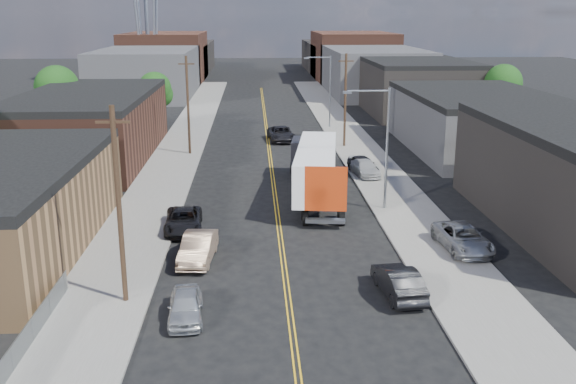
{
  "coord_description": "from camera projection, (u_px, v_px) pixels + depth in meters",
  "views": [
    {
      "loc": [
        -1.65,
        -20.05,
        14.13
      ],
      "look_at": [
        0.62,
        21.32,
        2.5
      ],
      "focal_mm": 40.0,
      "sensor_mm": 36.0,
      "label": 1
    }
  ],
  "objects": [
    {
      "name": "warehouse_brown",
      "position": [
        89.0,
        125.0,
        63.64
      ],
      "size": [
        12.0,
        26.0,
        6.6
      ],
      "color": "#43241A",
      "rests_on": "ground"
    },
    {
      "name": "car_left_a",
      "position": [
        185.0,
        306.0,
        30.45
      ],
      "size": [
        1.88,
        4.11,
        1.37
      ],
      "primitive_type": "imported",
      "rotation": [
        0.0,
        0.0,
        0.07
      ],
      "color": "#B7BBBD",
      "rests_on": "ground"
    },
    {
      "name": "tree_left_far",
      "position": [
        155.0,
        91.0,
        80.82
      ],
      "size": [
        4.35,
        4.2,
        6.97
      ],
      "color": "black",
      "rests_on": "ground"
    },
    {
      "name": "centerline",
      "position": [
        270.0,
        154.0,
        66.44
      ],
      "size": [
        0.32,
        120.0,
        0.01
      ],
      "primitive_type": "cube",
      "color": "gold",
      "rests_on": "ground"
    },
    {
      "name": "skyline_right_a",
      "position": [
        374.0,
        71.0,
        114.48
      ],
      "size": [
        16.0,
        30.0,
        8.0
      ],
      "primitive_type": "cube",
      "color": "#38383B",
      "rests_on": "ground"
    },
    {
      "name": "skyline_right_c",
      "position": [
        340.0,
        57.0,
        157.88
      ],
      "size": [
        16.0,
        40.0,
        7.0
      ],
      "primitive_type": "cube",
      "color": "black",
      "rests_on": "ground"
    },
    {
      "name": "tree_left_mid",
      "position": [
        58.0,
        91.0,
        73.31
      ],
      "size": [
        5.1,
        5.04,
        8.37
      ],
      "color": "black",
      "rests_on": "ground"
    },
    {
      "name": "utility_pole_left_near",
      "position": [
        119.0,
        205.0,
        30.97
      ],
      "size": [
        1.6,
        0.26,
        10.0
      ],
      "color": "black",
      "rests_on": "ground"
    },
    {
      "name": "skyline_right_b",
      "position": [
        353.0,
        56.0,
        138.24
      ],
      "size": [
        16.0,
        26.0,
        10.0
      ],
      "primitive_type": "cube",
      "color": "#43241A",
      "rests_on": "ground"
    },
    {
      "name": "utility_pole_left_far",
      "position": [
        188.0,
        105.0,
        64.62
      ],
      "size": [
        1.6,
        0.26,
        10.0
      ],
      "color": "black",
      "rests_on": "ground"
    },
    {
      "name": "car_right_lot_c",
      "position": [
        363.0,
        165.0,
        57.84
      ],
      "size": [
        2.66,
        4.62,
        1.48
      ],
      "primitive_type": "imported",
      "rotation": [
        0.0,
        0.0,
        0.22
      ],
      "color": "black",
      "rests_on": "sidewalk_right"
    },
    {
      "name": "tree_right_far",
      "position": [
        503.0,
        86.0,
        81.05
      ],
      "size": [
        4.85,
        4.76,
        7.91
      ],
      "color": "black",
      "rests_on": "ground"
    },
    {
      "name": "car_right_lot_a",
      "position": [
        463.0,
        238.0,
        38.99
      ],
      "size": [
        2.87,
        5.53,
        1.49
      ],
      "primitive_type": "imported",
      "rotation": [
        0.0,
        0.0,
        0.08
      ],
      "color": "#949799",
      "rests_on": "sidewalk_right"
    },
    {
      "name": "sidewalk_left",
      "position": [
        177.0,
        154.0,
        65.92
      ],
      "size": [
        5.0,
        140.0,
        0.15
      ],
      "primitive_type": "cube",
      "color": "slate",
      "rests_on": "ground"
    },
    {
      "name": "chainlink_fence",
      "position": [
        12.0,
        360.0,
        25.76
      ],
      "size": [
        0.05,
        16.0,
        1.22
      ],
      "color": "slate",
      "rests_on": "ground"
    },
    {
      "name": "semi_truck",
      "position": [
        314.0,
        166.0,
        50.53
      ],
      "size": [
        4.52,
        16.85,
        4.33
      ],
      "rotation": [
        0.0,
        0.0,
        -0.13
      ],
      "color": "silver",
      "rests_on": "ground"
    },
    {
      "name": "skyline_left_a",
      "position": [
        148.0,
        72.0,
        112.37
      ],
      "size": [
        16.0,
        30.0,
        8.0
      ],
      "primitive_type": "cube",
      "color": "#38383B",
      "rests_on": "ground"
    },
    {
      "name": "skyline_left_b",
      "position": [
        166.0,
        57.0,
        136.14
      ],
      "size": [
        16.0,
        26.0,
        10.0
      ],
      "primitive_type": "cube",
      "color": "#43241A",
      "rests_on": "ground"
    },
    {
      "name": "sidewalk_right",
      "position": [
        360.0,
        152.0,
        66.92
      ],
      "size": [
        5.0,
        140.0,
        0.15
      ],
      "primitive_type": "cube",
      "color": "slate",
      "rests_on": "ground"
    },
    {
      "name": "car_right_oncoming",
      "position": [
        398.0,
        281.0,
        32.98
      ],
      "size": [
        2.14,
        4.89,
        1.56
      ],
      "primitive_type": "imported",
      "rotation": [
        0.0,
        0.0,
        3.25
      ],
      "color": "black",
      "rests_on": "ground"
    },
    {
      "name": "utility_pole_right",
      "position": [
        345.0,
        100.0,
        68.37
      ],
      "size": [
        1.6,
        0.26,
        10.0
      ],
      "color": "black",
      "rests_on": "ground"
    },
    {
      "name": "car_left_c",
      "position": [
        184.0,
        221.0,
        42.81
      ],
      "size": [
        2.73,
        5.36,
        1.45
      ],
      "primitive_type": "imported",
      "rotation": [
        0.0,
        0.0,
        0.06
      ],
      "color": "black",
      "rests_on": "ground"
    },
    {
      "name": "car_left_b",
      "position": [
        198.0,
        248.0,
        37.58
      ],
      "size": [
        2.16,
        5.08,
        1.63
      ],
      "primitive_type": "imported",
      "rotation": [
        0.0,
        0.0,
        -0.09
      ],
      "color": "#9B7E65",
      "rests_on": "ground"
    },
    {
      "name": "car_right_lot_b",
      "position": [
        365.0,
        168.0,
        56.94
      ],
      "size": [
        2.5,
        4.82,
        1.34
      ],
      "primitive_type": "imported",
      "rotation": [
        0.0,
        0.0,
        0.14
      ],
      "color": "#B3B3B3",
      "rests_on": "sidewalk_right"
    },
    {
      "name": "car_ahead_truck",
      "position": [
        281.0,
        134.0,
        72.85
      ],
      "size": [
        3.2,
        6.03,
        1.61
      ],
      "primitive_type": "imported",
      "rotation": [
        0.0,
        0.0,
        0.09
      ],
      "color": "black",
      "rests_on": "ground"
    },
    {
      "name": "streetlight_near",
      "position": [
        382.0,
        139.0,
        46.18
      ],
      "size": [
        3.39,
        0.25,
        9.0
      ],
      "color": "gray",
      "rests_on": "ground"
    },
    {
      "name": "ground",
      "position": [
        266.0,
        129.0,
        80.86
      ],
      "size": [
        260.0,
        260.0,
        0.0
      ],
      "primitive_type": "plane",
      "color": "black",
      "rests_on": "ground"
    },
    {
      "name": "skyline_left_c",
      "position": [
        177.0,
        58.0,
        155.77
      ],
      "size": [
        16.0,
        40.0,
        7.0
      ],
      "primitive_type": "cube",
      "color": "black",
      "rests_on": "ground"
    },
    {
      "name": "streetlight_far",
      "position": [
        327.0,
        86.0,
        79.82
      ],
      "size": [
        3.39,
        0.25,
        9.0
      ],
      "color": "gray",
      "rests_on": "ground"
    },
    {
      "name": "industrial_right_c",
      "position": [
        417.0,
        87.0,
        92.53
      ],
      "size": [
        14.0,
        22.0,
        7.6
      ],
      "color": "black",
      "rests_on": "ground"
    },
    {
      "name": "industrial_right_b",
      "position": [
        477.0,
        121.0,
        67.74
      ],
      "size": [
        14.0,
        24.0,
        6.1
      ],
      "color": "#38383B",
      "rests_on": "ground"
    }
  ]
}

